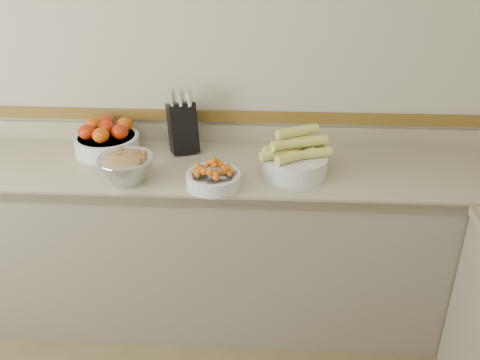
# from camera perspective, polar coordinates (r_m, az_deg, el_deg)

# --- Properties ---
(back_wall) EXTENTS (4.00, 0.00, 4.00)m
(back_wall) POSITION_cam_1_polar(r_m,az_deg,el_deg) (2.85, -6.46, 11.67)
(back_wall) COLOR #AEA990
(back_wall) RESTS_ON ground_plane
(counter_back) EXTENTS (4.00, 0.65, 1.08)m
(counter_back) POSITION_cam_1_polar(r_m,az_deg,el_deg) (2.92, -6.57, -6.37)
(counter_back) COLOR gray
(counter_back) RESTS_ON ground_plane
(knife_block) EXTENTS (0.19, 0.21, 0.34)m
(knife_block) POSITION_cam_1_polar(r_m,az_deg,el_deg) (2.80, -6.13, 5.72)
(knife_block) COLOR black
(knife_block) RESTS_ON counter_back
(tomato_bowl) EXTENTS (0.34, 0.34, 0.17)m
(tomato_bowl) POSITION_cam_1_polar(r_m,az_deg,el_deg) (2.88, -14.04, 4.26)
(tomato_bowl) COLOR silver
(tomato_bowl) RESTS_ON counter_back
(cherry_tomato_bowl) EXTENTS (0.26, 0.26, 0.14)m
(cherry_tomato_bowl) POSITION_cam_1_polar(r_m,az_deg,el_deg) (2.46, -2.86, 0.31)
(cherry_tomato_bowl) COLOR silver
(cherry_tomato_bowl) RESTS_ON counter_back
(corn_bowl) EXTENTS (0.35, 0.32, 0.23)m
(corn_bowl) POSITION_cam_1_polar(r_m,az_deg,el_deg) (2.57, 5.89, 2.19)
(corn_bowl) COLOR silver
(corn_bowl) RESTS_ON counter_back
(rhubarb_bowl) EXTENTS (0.27, 0.27, 0.15)m
(rhubarb_bowl) POSITION_cam_1_polar(r_m,az_deg,el_deg) (2.55, -12.00, 1.45)
(rhubarb_bowl) COLOR #B2B2BA
(rhubarb_bowl) RESTS_ON counter_back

